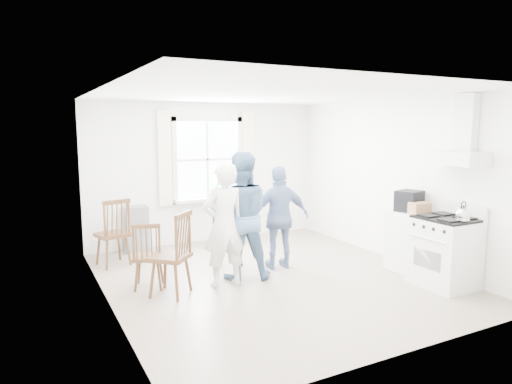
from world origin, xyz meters
name	(u,v)px	position (x,y,z in m)	size (l,w,h in m)	color
room_shell	(273,188)	(0.00, 0.00, 1.30)	(4.62, 5.12, 2.64)	gray
window_assembly	(208,164)	(0.00, 2.45, 1.46)	(1.88, 0.24, 1.70)	white
range_hood	(459,146)	(2.07, -1.35, 1.90)	(0.45, 0.76, 0.94)	silver
shelf_unit	(136,229)	(-1.40, 2.33, 0.40)	(0.40, 0.30, 0.80)	gray
gas_stove	(445,251)	(1.91, -1.35, 0.48)	(0.68, 0.76, 1.12)	silver
kettle	(463,214)	(1.87, -1.63, 1.04)	(0.19, 0.19, 0.27)	silver
low_cabinet	(409,242)	(1.98, -0.65, 0.45)	(0.50, 0.55, 0.90)	silver
stereo_stack	(409,201)	(2.00, -0.59, 1.06)	(0.42, 0.39, 0.31)	black
cardboard_box	(420,209)	(1.95, -0.84, 0.99)	(0.27, 0.19, 0.17)	#8F6645
windsor_chair_a	(115,225)	(-1.87, 1.60, 0.65)	(0.55, 0.54, 1.07)	#422715
windsor_chair_b	(226,233)	(-0.44, 0.65, 0.57)	(0.55, 0.55, 0.94)	#422715
windsor_chair_c	(178,244)	(-1.40, -0.03, 0.67)	(0.65, 0.65, 1.10)	#422715
person_left	(224,225)	(-0.73, 0.04, 0.84)	(0.62, 0.62, 1.69)	white
person_mid	(240,216)	(-0.40, 0.22, 0.90)	(0.88, 0.88, 1.81)	slate
person_right	(280,217)	(0.34, 0.38, 0.79)	(0.92, 0.92, 1.57)	navy
potted_plant	(219,187)	(0.18, 2.36, 1.03)	(0.20, 0.20, 0.36)	#367A38
windsor_chair_d	(147,249)	(-1.70, 0.36, 0.56)	(0.50, 0.49, 0.92)	#422715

